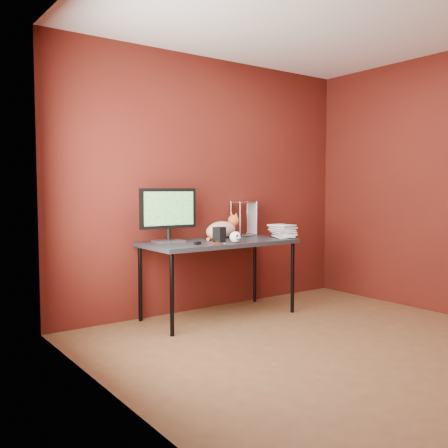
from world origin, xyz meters
TOP-DOWN VIEW (x-y plane):
  - room at (0.00, 0.00)m, footprint 3.52×3.52m
  - desk at (-0.15, 1.37)m, footprint 1.50×0.70m
  - monitor at (-0.62, 1.53)m, footprint 0.59×0.19m
  - cat at (0.03, 1.57)m, footprint 0.51×0.29m
  - skull_mug at (-0.14, 1.11)m, footprint 0.11×0.11m
  - speaker at (-0.20, 1.29)m, footprint 0.12×0.12m
  - book_stack at (0.48, 1.27)m, footprint 0.28×0.31m
  - wire_rack at (0.36, 1.63)m, footprint 0.23×0.19m
  - pocket_knife at (-0.36, 1.12)m, footprint 0.07×0.02m
  - black_gadget at (-0.51, 1.19)m, footprint 0.06×0.04m
  - washer at (-0.26, 1.12)m, footprint 0.05×0.05m

SIDE VIEW (x-z plane):
  - desk at x=-0.15m, z-range 0.32..1.07m
  - washer at x=-0.26m, z-range 0.75..0.75m
  - pocket_knife at x=-0.36m, z-range 0.75..0.76m
  - black_gadget at x=-0.51m, z-range 0.75..0.78m
  - skull_mug at x=-0.14m, z-range 0.75..0.86m
  - speaker at x=-0.20m, z-range 0.75..0.89m
  - cat at x=0.03m, z-range 0.71..0.96m
  - wire_rack at x=0.36m, z-range 0.75..1.12m
  - monitor at x=-0.62m, z-range 0.78..1.29m
  - room at x=0.00m, z-range 0.14..2.75m
  - book_stack at x=0.48m, z-range 0.75..2.25m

